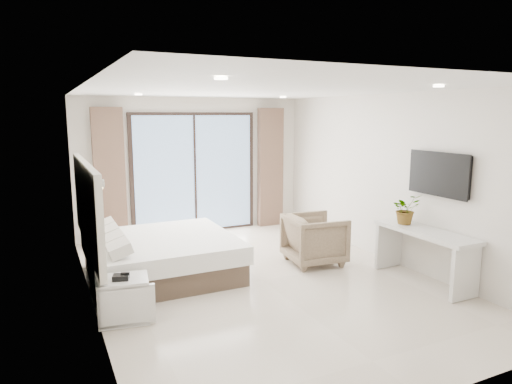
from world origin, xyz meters
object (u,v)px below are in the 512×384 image
(armchair, at_px, (315,237))
(bed, at_px, (161,256))
(nightstand, at_px, (124,299))
(console_desk, at_px, (424,244))

(armchair, bearing_deg, bed, 85.36)
(nightstand, xyz_separation_m, armchair, (3.13, 0.82, 0.18))
(bed, bearing_deg, console_desk, -29.25)
(bed, distance_m, nightstand, 1.49)
(bed, xyz_separation_m, nightstand, (-0.75, -1.29, -0.05))
(bed, height_order, armchair, armchair)
(console_desk, xyz_separation_m, armchair, (-0.93, 1.39, -0.13))
(nightstand, xyz_separation_m, console_desk, (4.06, -0.57, 0.30))
(bed, bearing_deg, armchair, -11.09)
(console_desk, bearing_deg, nightstand, 172.03)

